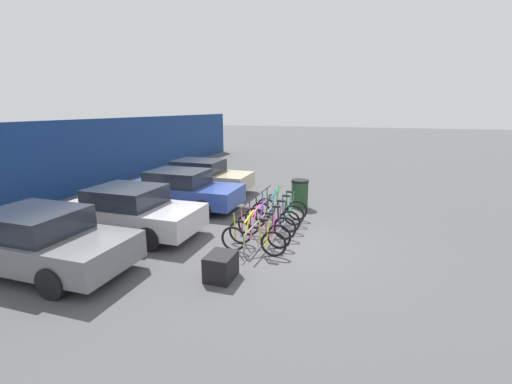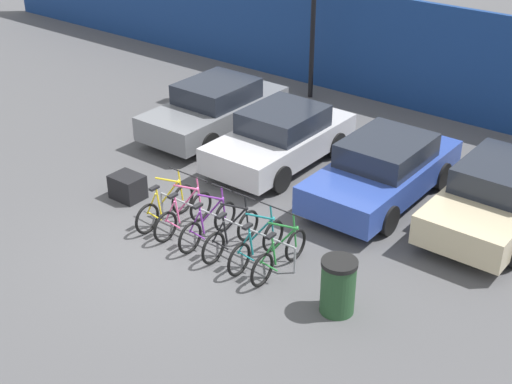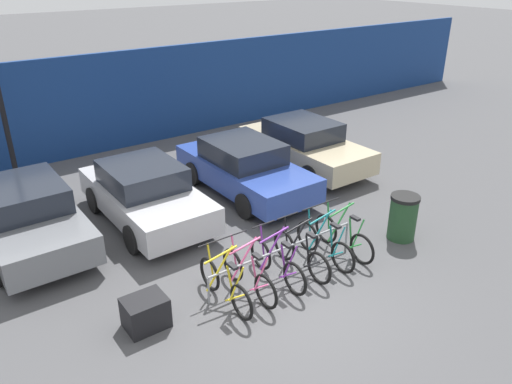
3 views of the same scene
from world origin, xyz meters
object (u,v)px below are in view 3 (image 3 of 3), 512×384
Objects in this scene: bike_rack at (284,251)px; bicycle_pink at (249,275)px; car_grey at (27,215)px; car_blue at (245,167)px; bicycle_green at (343,236)px; trash_bin at (403,217)px; car_silver at (145,193)px; bicycle_yellow at (225,285)px; car_beige at (304,144)px; bicycle_teal at (325,244)px; bicycle_purple at (277,264)px; cargo_crate at (146,313)px; bicycle_black at (301,254)px.

bicycle_pink is (-0.95, -0.15, -0.11)m from bike_rack.
bike_rack is 2.04× the size of bicycle_pink.
car_grey and car_blue have the same top height.
trash_bin is at bearing -9.38° from bicycle_green.
car_silver reaches higher than bicycle_green.
bicycle_yellow is (-1.47, -0.15, -0.11)m from bike_rack.
car_grey is at bearing 127.01° from bicycle_pink.
bicycle_yellow is 4.44m from trash_bin.
bike_rack is 2.99m from trash_bin.
car_beige is at bearing 45.29° from bike_rack.
bicycle_yellow is at bearing -128.92° from car_blue.
car_grey reaches higher than bicycle_teal.
bicycle_teal is 0.40× the size of car_beige.
bicycle_pink and bicycle_purple have the same top height.
cargo_crate is at bearing -141.81° from car_blue.
bike_rack is 3.39× the size of trash_bin.
bicycle_purple is 2.44× the size of cargo_crate.
car_blue is 6.12× the size of cargo_crate.
car_blue and car_beige have the same top height.
trash_bin reaches higher than bike_rack.
car_beige reaches higher than bicycle_yellow.
bicycle_pink is at bearing -177.01° from bicycle_green.
trash_bin is (2.64, -0.32, 0.14)m from bicycle_black.
bicycle_pink is at bearing 1.64° from bicycle_yellow.
car_blue is (0.07, 3.74, 0.31)m from bicycle_green.
bicycle_purple is at bearing -50.71° from car_grey.
car_grey is 0.99× the size of car_beige.
car_blue reaches higher than bicycle_black.
bicycle_black is 5.87m from car_grey.
car_blue is at bearing 69.20° from bicycle_black.
car_beige reaches higher than bicycle_black.
bicycle_teal is 3.80m from car_blue.
bicycle_purple is 0.42× the size of car_silver.
bicycle_yellow is at bearing -93.36° from car_silver.
car_silver is (-0.96, 3.76, 0.31)m from bicycle_purple.
bicycle_teal is at bearing 1.64° from bicycle_yellow.
bicycle_purple is at bearing -135.69° from car_beige.
cargo_crate is (-1.42, 0.25, -0.10)m from bicycle_yellow.
bicycle_yellow is 0.41× the size of car_grey.
car_silver reaches higher than bike_rack.
bicycle_black is at bearing 173.00° from trash_bin.
bicycle_purple is 1.00× the size of bicycle_black.
car_grey is at bearing 119.96° from bicycle_yellow.
car_blue is 5.66m from cargo_crate.
bicycle_yellow is 2.41m from bicycle_teal.
trash_bin is at bearing -9.47° from bicycle_teal.
bike_rack is at bearing -134.71° from car_beige.
bicycle_green is at bearing 167.63° from trash_bin.
car_grey is 2.54m from car_silver.
bicycle_black is (0.60, 0.00, 0.00)m from bicycle_purple.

